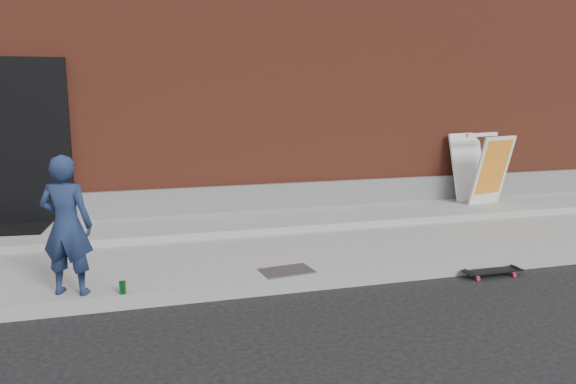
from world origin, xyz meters
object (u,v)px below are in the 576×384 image
object	(u,v)px
soda_can	(123,288)
skateboard	(492,271)
pizza_sign	(481,168)
child	(67,225)

from	to	relation	value
soda_can	skateboard	bearing A→B (deg)	-2.41
skateboard	soda_can	size ratio (longest dim) A/B	5.48
pizza_sign	skateboard	bearing A→B (deg)	-121.51
child	soda_can	world-z (taller)	child
pizza_sign	soda_can	world-z (taller)	pizza_sign
child	soda_can	bearing A→B (deg)	-178.12
skateboard	soda_can	distance (m)	4.04
child	pizza_sign	xyz separation A→B (m)	(6.16, 2.37, -0.01)
child	pizza_sign	size ratio (longest dim) A/B	1.18
soda_can	pizza_sign	bearing A→B (deg)	23.89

